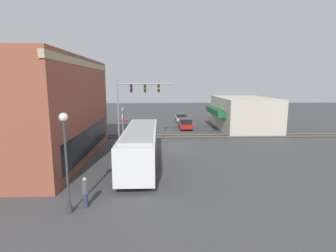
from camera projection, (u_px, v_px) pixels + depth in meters
name	position (u px, v px, depth m)	size (l,w,h in m)	color
ground_plane	(171.00, 148.00, 27.08)	(120.00, 120.00, 0.00)	#424244
brick_building	(22.00, 109.00, 22.72)	(16.44, 11.38, 8.86)	brown
shop_building	(243.00, 113.00, 38.34)	(12.34, 8.28, 4.59)	beige
city_bus	(141.00, 145.00, 21.60)	(12.31, 2.59, 3.03)	white
traffic_signal_gantry	(134.00, 96.00, 30.23)	(0.42, 6.40, 7.00)	gray
crossing_signal	(123.00, 121.00, 30.84)	(1.41, 1.18, 3.81)	gray
streetlamp	(66.00, 155.00, 13.15)	(0.44, 0.44, 5.28)	#38383A
rail_track_near	(169.00, 136.00, 32.99)	(2.60, 60.00, 0.15)	#332D28
parked_car_red	(185.00, 124.00, 38.53)	(4.60, 1.82, 1.54)	#B21E19
parked_car_silver	(181.00, 117.00, 45.96)	(4.74, 1.82, 1.37)	#B7B7BC
pedestrian_by_lamp	(85.00, 192.00, 14.16)	(0.34, 0.34, 1.73)	#2D3351
pedestrian_at_crossing	(133.00, 131.00, 31.73)	(0.34, 0.34, 1.72)	#2D3351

